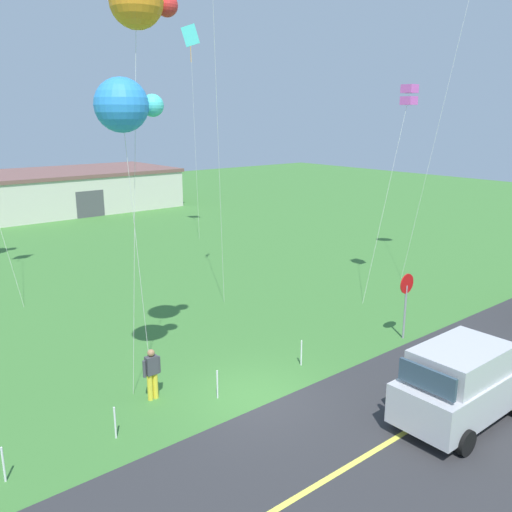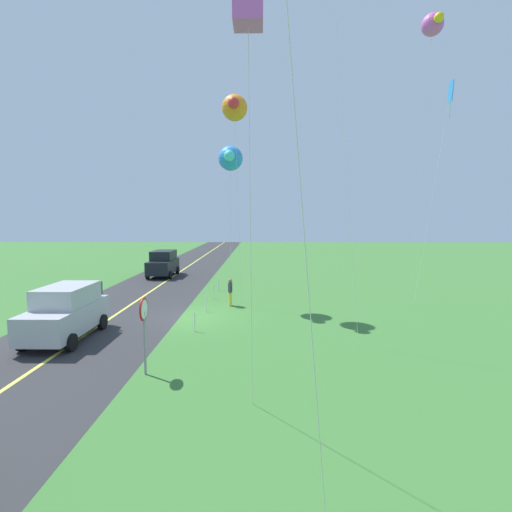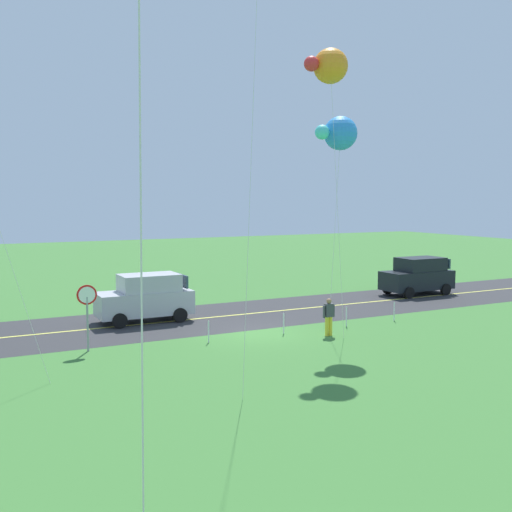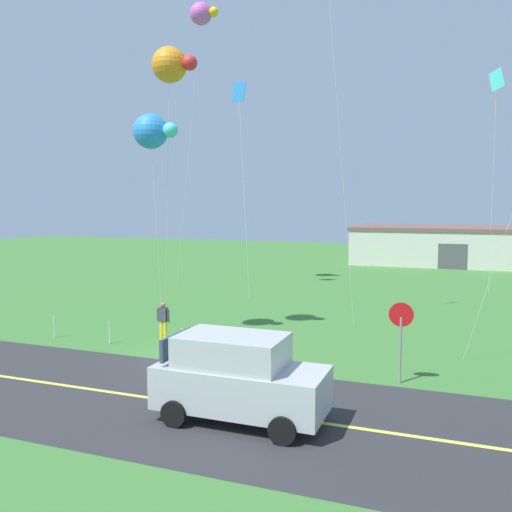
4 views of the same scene
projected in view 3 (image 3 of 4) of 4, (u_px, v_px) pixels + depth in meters
name	position (u px, v px, depth m)	size (l,w,h in m)	color
ground_plane	(257.00, 334.00, 26.17)	(120.00, 120.00, 0.10)	#3D7533
asphalt_road	(220.00, 317.00, 29.71)	(120.00, 7.00, 0.00)	#2D2D30
road_centre_stripe	(220.00, 317.00, 29.71)	(120.00, 0.16, 0.00)	#E5E04C
car_suv_foreground	(146.00, 297.00, 28.49)	(4.40, 2.12, 2.24)	#B7B7BC
car_parked_west_far	(418.00, 275.00, 36.48)	(4.40, 2.12, 2.24)	black
stop_sign	(87.00, 305.00, 22.83)	(0.76, 0.08, 2.56)	gray
person_adult_near	(329.00, 316.00, 25.51)	(0.58, 0.22, 1.60)	yellow
kite_red_low	(339.00, 133.00, 24.93)	(1.90, 1.40, 9.19)	silver
kite_yellow_high	(329.00, 66.00, 24.08)	(1.90, 1.40, 11.78)	silver
fence_post_0	(394.00, 311.00, 28.66)	(0.05, 0.05, 0.90)	silver
fence_post_1	(346.00, 317.00, 27.41)	(0.05, 0.05, 0.90)	silver
fence_post_2	(284.00, 323.00, 25.93)	(0.05, 0.05, 0.90)	silver
fence_post_3	(209.00, 332.00, 24.34)	(0.05, 0.05, 0.90)	silver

